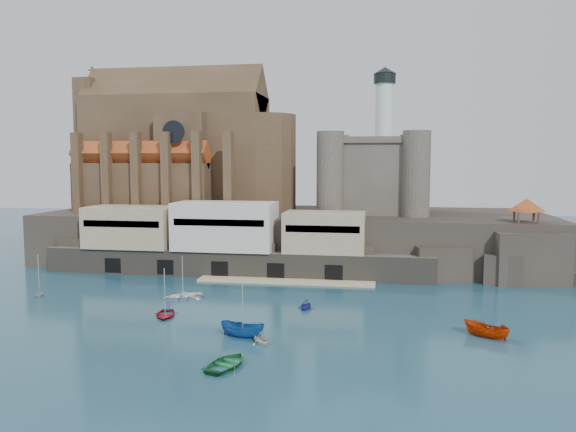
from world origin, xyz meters
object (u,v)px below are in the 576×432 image
at_px(boat_0, 165,316).
at_px(boat_1, 261,343).
at_px(church, 185,153).
at_px(pavilion, 527,207).
at_px(boat_2, 243,337).
at_px(castle_keep, 374,171).

height_order(boat_0, boat_1, boat_0).
distance_m(church, pavilion, 68.65).
relative_size(church, boat_1, 15.58).
height_order(pavilion, boat_2, pavilion).
xyz_separation_m(boat_1, boat_2, (-2.56, 1.85, 0.00)).
relative_size(church, boat_0, 9.25).
distance_m(pavilion, boat_1, 56.17).
xyz_separation_m(castle_keep, boat_2, (-13.92, -53.26, -18.31)).
distance_m(castle_keep, boat_0, 56.36).
relative_size(castle_keep, boat_1, 9.71).
bearing_deg(pavilion, boat_0, -148.93).
bearing_deg(church, boat_0, -73.41).
height_order(church, castle_keep, church).
bearing_deg(castle_keep, boat_0, -119.37).
bearing_deg(church, castle_keep, -1.11).
xyz_separation_m(church, castle_keep, (40.21, -0.78, -3.81)).
bearing_deg(castle_keep, boat_2, -104.65).
bearing_deg(pavilion, church, 166.52).
xyz_separation_m(pavilion, boat_2, (-39.84, -38.18, -12.73)).
bearing_deg(castle_keep, boat_1, -101.65).
height_order(boat_0, boat_2, boat_2).
relative_size(pavilion, boat_2, 1.13).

